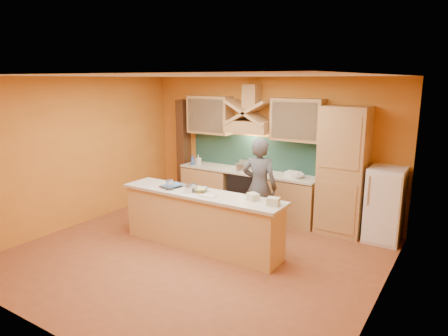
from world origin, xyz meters
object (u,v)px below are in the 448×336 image
Objects in this scene: fridge at (385,205)px; kitchen_scale at (189,189)px; mixing_bowl at (200,190)px; person at (259,187)px; stove at (247,193)px.

fridge is 3.35m from kitchen_scale.
mixing_bowl is (-2.55, -1.86, 0.33)m from fridge.
person reaches higher than fridge.
stove is 0.69× the size of fridge.
mixing_bowl is (0.13, 0.12, -0.02)m from kitchen_scale.
mixing_bowl is at bearing 17.25° from kitchen_scale.
person is 6.87× the size of mixing_bowl.
kitchen_scale is 0.46× the size of mixing_bowl.
person is at bearing -155.91° from fridge.
fridge reaches higher than kitchen_scale.
stove is at bearing 180.00° from fridge.
stove is 2.71m from fridge.
fridge is at bearing 12.24° from kitchen_scale.
mixing_bowl is at bearing -143.89° from fridge.
mixing_bowl is (0.15, -1.86, 0.53)m from stove.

